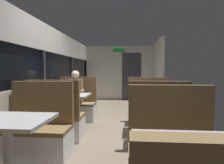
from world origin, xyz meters
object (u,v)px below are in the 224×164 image
(bench_rear_aisle_facing_end, at_px, (157,127))
(bench_rear_aisle_facing_entry, at_px, (148,110))
(bench_mid_window_facing_entry, at_px, (77,107))
(dining_table_front_aisle, at_px, (196,160))
(dining_table_near_window, at_px, (8,128))
(dining_table_mid_window, at_px, (68,99))
(bench_near_window_facing_entry, at_px, (38,134))
(bench_mid_window_facing_end, at_px, (57,121))
(bench_front_aisle_facing_entry, at_px, (173,158))
(seated_passenger, at_px, (76,99))
(dining_table_rear_aisle, at_px, (152,102))

(bench_rear_aisle_facing_end, height_order, bench_rear_aisle_facing_entry, same)
(bench_mid_window_facing_entry, distance_m, bench_rear_aisle_facing_end, 2.40)
(dining_table_front_aisle, xyz_separation_m, bench_rear_aisle_facing_entry, (0.00, 3.22, -0.31))
(dining_table_near_window, relative_size, dining_table_mid_window, 1.00)
(bench_near_window_facing_entry, relative_size, bench_mid_window_facing_entry, 1.00)
(bench_rear_aisle_facing_end, bearing_deg, dining_table_mid_window, 153.32)
(bench_mid_window_facing_end, relative_size, bench_rear_aisle_facing_end, 1.00)
(bench_rear_aisle_facing_entry, bearing_deg, bench_front_aisle_facing_entry, -90.00)
(dining_table_near_window, distance_m, bench_mid_window_facing_end, 1.45)
(dining_table_mid_window, bearing_deg, seated_passenger, 90.00)
(bench_mid_window_facing_entry, height_order, dining_table_rear_aisle, bench_mid_window_facing_entry)
(dining_table_near_window, distance_m, bench_front_aisle_facing_entry, 1.82)
(dining_table_near_window, distance_m, bench_rear_aisle_facing_end, 2.19)
(bench_mid_window_facing_end, distance_m, dining_table_front_aisle, 2.71)
(bench_mid_window_facing_entry, xyz_separation_m, bench_front_aisle_facing_entry, (1.79, -2.72, 0.00))
(bench_near_window_facing_entry, relative_size, dining_table_mid_window, 1.22)
(dining_table_mid_window, distance_m, bench_rear_aisle_facing_end, 2.03)
(dining_table_rear_aisle, bearing_deg, bench_front_aisle_facing_entry, -90.00)
(bench_mid_window_facing_entry, distance_m, dining_table_rear_aisle, 2.03)
(bench_mid_window_facing_end, xyz_separation_m, bench_mid_window_facing_entry, (0.00, 1.40, 0.00))
(dining_table_near_window, xyz_separation_m, bench_near_window_facing_entry, (0.00, 0.70, -0.31))
(bench_rear_aisle_facing_entry, bearing_deg, seated_passenger, 175.92)
(bench_near_window_facing_entry, xyz_separation_m, dining_table_rear_aisle, (1.79, 1.22, 0.31))
(bench_rear_aisle_facing_end, bearing_deg, dining_table_rear_aisle, 90.00)
(bench_mid_window_facing_end, height_order, dining_table_rear_aisle, bench_mid_window_facing_end)
(dining_table_near_window, xyz_separation_m, bench_rear_aisle_facing_end, (1.79, 1.22, -0.31))
(bench_mid_window_facing_entry, height_order, seated_passenger, seated_passenger)
(dining_table_mid_window, height_order, dining_table_front_aisle, same)
(bench_mid_window_facing_entry, relative_size, bench_front_aisle_facing_entry, 1.00)
(bench_mid_window_facing_entry, xyz_separation_m, seated_passenger, (0.00, -0.07, 0.21))
(bench_near_window_facing_entry, xyz_separation_m, bench_rear_aisle_facing_entry, (1.79, 1.92, 0.00))
(bench_near_window_facing_entry, bearing_deg, bench_mid_window_facing_end, 90.00)
(bench_mid_window_facing_end, relative_size, bench_rear_aisle_facing_entry, 1.00)
(bench_front_aisle_facing_entry, bearing_deg, bench_near_window_facing_entry, 161.47)
(bench_front_aisle_facing_entry, xyz_separation_m, bench_rear_aisle_facing_entry, (0.00, 2.52, 0.00))
(dining_table_near_window, distance_m, dining_table_front_aisle, 1.89)
(bench_front_aisle_facing_entry, xyz_separation_m, seated_passenger, (-1.79, 2.64, 0.21))
(bench_mid_window_facing_end, bearing_deg, bench_rear_aisle_facing_end, -6.38)
(bench_mid_window_facing_end, bearing_deg, dining_table_front_aisle, -48.41)
(bench_front_aisle_facing_entry, bearing_deg, bench_mid_window_facing_entry, 123.38)
(dining_table_mid_window, height_order, seated_passenger, seated_passenger)
(dining_table_rear_aisle, bearing_deg, bench_mid_window_facing_entry, 153.32)
(dining_table_near_window, distance_m, seated_passenger, 2.75)
(bench_near_window_facing_entry, xyz_separation_m, dining_table_front_aisle, (1.79, -1.30, 0.31))
(dining_table_front_aisle, height_order, seated_passenger, seated_passenger)
(dining_table_mid_window, relative_size, dining_table_rear_aisle, 1.00)
(bench_mid_window_facing_end, distance_m, bench_rear_aisle_facing_end, 1.80)
(bench_mid_window_facing_end, bearing_deg, dining_table_mid_window, 90.00)
(dining_table_near_window, bearing_deg, dining_table_mid_window, 90.00)
(bench_near_window_facing_entry, xyz_separation_m, dining_table_mid_window, (0.00, 1.42, 0.31))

